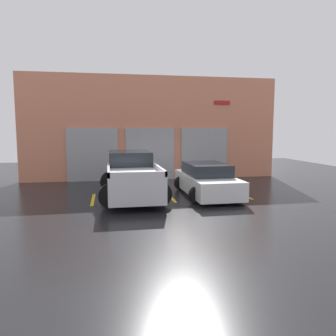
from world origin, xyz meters
TOP-DOWN VIEW (x-y plane):
  - ground_plane at (0.00, 0.00)m, footprint 28.00×28.00m
  - shophouse_building at (-0.01, 3.29)m, footprint 13.75×0.68m
  - pickup_truck at (-1.51, -1.46)m, footprint 2.53×5.00m
  - sedan_white at (1.51, -1.69)m, footprint 2.14×4.31m
  - parking_stripe_far_left at (-3.02, -1.71)m, footprint 0.12×2.20m
  - parking_stripe_left at (0.00, -1.71)m, footprint 0.12×2.20m
  - parking_stripe_centre at (3.02, -1.71)m, footprint 0.12×2.20m

SIDE VIEW (x-z plane):
  - ground_plane at x=0.00m, z-range 0.00..0.00m
  - parking_stripe_far_left at x=-3.02m, z-range 0.00..0.01m
  - parking_stripe_left at x=0.00m, z-range 0.00..0.01m
  - parking_stripe_centre at x=3.02m, z-range 0.00..0.01m
  - sedan_white at x=1.51m, z-range -0.04..1.27m
  - pickup_truck at x=-1.51m, z-range -0.04..1.71m
  - shophouse_building at x=-0.01m, z-range -0.05..5.46m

